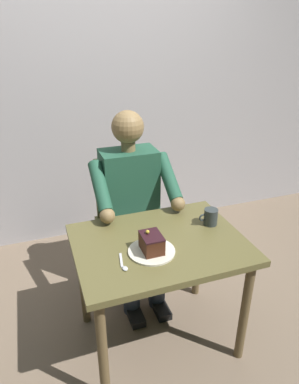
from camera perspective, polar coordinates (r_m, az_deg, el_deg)
The scene contains 9 objects.
ground_plane at distance 2.32m, azimuth 1.44°, elevation -22.72°, with size 14.00×14.00×0.00m, color #796552.
cafe_rear_panel at distance 2.93m, azimuth -8.87°, elevation 20.79°, with size 6.40×0.12×3.00m, color #ACA7AB.
dining_table at distance 1.91m, azimuth 1.64°, elevation -10.61°, with size 0.91×0.68×0.70m.
chair at distance 2.49m, azimuth -3.81°, elevation -3.85°, with size 0.42×0.42×0.92m.
seated_person at distance 2.27m, azimuth -2.74°, elevation -2.32°, with size 0.53×0.58×1.28m.
dessert_plate at distance 1.77m, azimuth 0.35°, elevation -9.75°, with size 0.24×0.24×0.01m, color silver.
cake_slice at distance 1.74m, azimuth 0.35°, elevation -8.37°, with size 0.10×0.13×0.11m.
coffee_cup at distance 2.01m, azimuth 10.04°, elevation -4.02°, with size 0.11×0.08×0.10m.
dessert_spoon at distance 1.69m, azimuth -4.36°, elevation -11.87°, with size 0.03×0.14×0.01m.
Camera 1 is at (0.56, 1.43, 1.74)m, focal length 32.28 mm.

